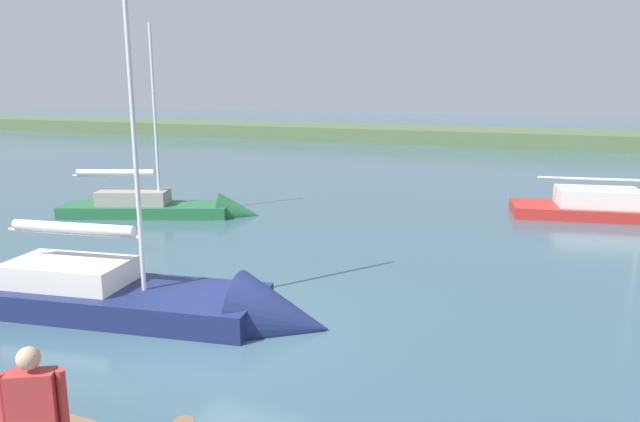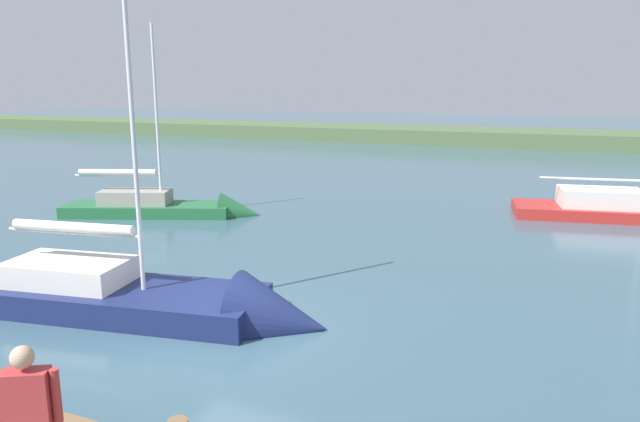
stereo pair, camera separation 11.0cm
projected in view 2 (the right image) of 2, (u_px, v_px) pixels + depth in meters
name	position (u px, v px, depth m)	size (l,w,h in m)	color
ground_plane	(232.00, 329.00, 11.28)	(200.00, 200.00, 0.00)	#385666
far_shoreline	(494.00, 144.00, 49.24)	(180.00, 8.00, 2.40)	#4C603D
sailboat_far_left	(167.00, 310.00, 11.93)	(7.93, 3.31, 8.43)	navy
sailboat_mid_channel	(173.00, 212.00, 21.44)	(7.35, 4.24, 7.68)	#236638
person_on_dock	(29.00, 414.00, 5.62)	(0.56, 0.41, 1.66)	#28282D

